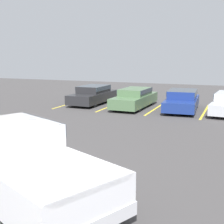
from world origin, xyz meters
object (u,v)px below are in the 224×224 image
(parked_sedan_a, at_px, (93,94))
(parked_sedan_c, at_px, (182,100))
(parked_sedan_b, at_px, (135,97))
(pickup_truck, at_px, (15,160))

(parked_sedan_a, distance_m, parked_sedan_c, 6.12)
(parked_sedan_b, height_order, parked_sedan_c, parked_sedan_c)
(parked_sedan_c, bearing_deg, pickup_truck, -11.06)
(pickup_truck, xyz_separation_m, parked_sedan_c, (1.77, 13.22, -0.21))
(parked_sedan_a, xyz_separation_m, parked_sedan_c, (6.11, -0.33, -0.01))
(parked_sedan_a, relative_size, parked_sedan_c, 0.99)
(pickup_truck, distance_m, parked_sedan_a, 14.24)
(parked_sedan_b, distance_m, parked_sedan_c, 2.98)
(parked_sedan_a, relative_size, parked_sedan_b, 0.95)
(pickup_truck, height_order, parked_sedan_b, pickup_truck)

